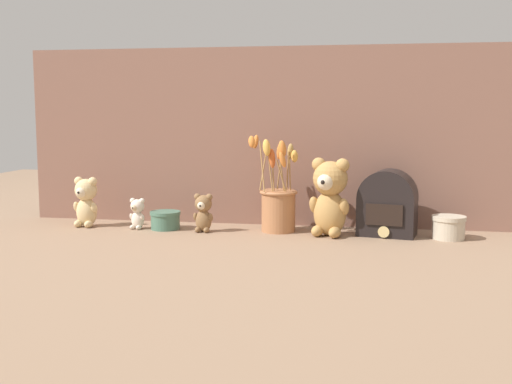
# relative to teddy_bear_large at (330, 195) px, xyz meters

# --- Properties ---
(ground_plane) EXTENTS (4.00, 4.00, 0.00)m
(ground_plane) POSITION_rel_teddy_bear_large_xyz_m (-0.25, 0.01, -0.13)
(ground_plane) COLOR #8E7056
(backdrop_wall) EXTENTS (1.73, 0.02, 0.62)m
(backdrop_wall) POSITION_rel_teddy_bear_large_xyz_m (-0.25, 0.18, 0.18)
(backdrop_wall) COLOR #845B4C
(backdrop_wall) RESTS_ON ground
(teddy_bear_large) EXTENTS (0.14, 0.13, 0.25)m
(teddy_bear_large) POSITION_rel_teddy_bear_large_xyz_m (0.00, 0.00, 0.00)
(teddy_bear_large) COLOR tan
(teddy_bear_large) RESTS_ON ground
(teddy_bear_medium) EXTENTS (0.10, 0.09, 0.18)m
(teddy_bear_medium) POSITION_rel_teddy_bear_large_xyz_m (-0.85, 0.02, -0.04)
(teddy_bear_medium) COLOR #DBBC84
(teddy_bear_medium) RESTS_ON ground
(teddy_bear_small) EXTENTS (0.07, 0.07, 0.13)m
(teddy_bear_small) POSITION_rel_teddy_bear_large_xyz_m (-0.42, -0.01, -0.06)
(teddy_bear_small) COLOR olive
(teddy_bear_small) RESTS_ON ground
(teddy_bear_tiny) EXTENTS (0.06, 0.05, 0.11)m
(teddy_bear_tiny) POSITION_rel_teddy_bear_large_xyz_m (-0.66, 0.01, -0.08)
(teddy_bear_tiny) COLOR beige
(teddy_bear_tiny) RESTS_ON ground
(flower_vase) EXTENTS (0.17, 0.13, 0.33)m
(flower_vase) POSITION_rel_teddy_bear_large_xyz_m (-0.17, 0.05, -0.04)
(flower_vase) COLOR #AD7047
(flower_vase) RESTS_ON ground
(vintage_radio) EXTENTS (0.20, 0.15, 0.21)m
(vintage_radio) POSITION_rel_teddy_bear_large_xyz_m (0.18, 0.04, -0.03)
(vintage_radio) COLOR black
(vintage_radio) RESTS_ON ground
(decorative_tin_tall) EXTENTS (0.10, 0.10, 0.06)m
(decorative_tin_tall) POSITION_rel_teddy_bear_large_xyz_m (-0.56, 0.02, -0.10)
(decorative_tin_tall) COLOR #47705B
(decorative_tin_tall) RESTS_ON ground
(decorative_tin_short) EXTENTS (0.11, 0.11, 0.07)m
(decorative_tin_short) POSITION_rel_teddy_bear_large_xyz_m (0.38, 0.01, -0.09)
(decorative_tin_short) COLOR beige
(decorative_tin_short) RESTS_ON ground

